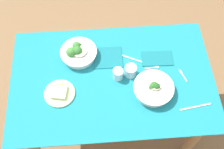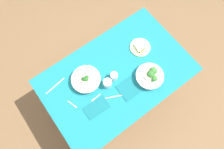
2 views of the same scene
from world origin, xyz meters
name	(u,v)px [view 1 (image 1 of 2)]	position (x,y,z in m)	size (l,w,h in m)	color
ground_plane	(112,119)	(0.00, 0.00, 0.00)	(6.00, 6.00, 0.00)	brown
dining_table	(112,87)	(0.00, 0.00, 0.62)	(1.34, 0.85, 0.74)	#197A84
broccoli_bowl_far	(153,89)	(-0.25, 0.11, 0.77)	(0.26, 0.26, 0.09)	silver
broccoli_bowl_near	(78,53)	(0.22, -0.20, 0.78)	(0.25, 0.25, 0.11)	white
bread_side_plate	(59,93)	(0.34, 0.09, 0.75)	(0.20, 0.20, 0.04)	#B7D684
water_glass_center	(118,74)	(-0.04, -0.01, 0.78)	(0.07, 0.07, 0.08)	silver
water_glass_side	(131,71)	(-0.12, -0.03, 0.78)	(0.08, 0.08, 0.08)	silver
fork_by_far_bowl	(183,75)	(-0.47, 0.01, 0.74)	(0.04, 0.10, 0.00)	#B7B7BC
fork_by_near_bowl	(153,68)	(-0.28, -0.06, 0.74)	(0.10, 0.02, 0.00)	#B7B7BC
table_knife_left	(131,58)	(-0.14, -0.15, 0.74)	(0.21, 0.01, 0.00)	#B7B7BC
table_knife_right	(195,107)	(-0.50, 0.24, 0.74)	(0.21, 0.01, 0.00)	#B7B7BC
napkin_folded_upper	(157,58)	(-0.32, -0.13, 0.74)	(0.21, 0.12, 0.01)	#156870
napkin_folded_lower	(108,58)	(0.02, -0.17, 0.74)	(0.20, 0.17, 0.01)	#156870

